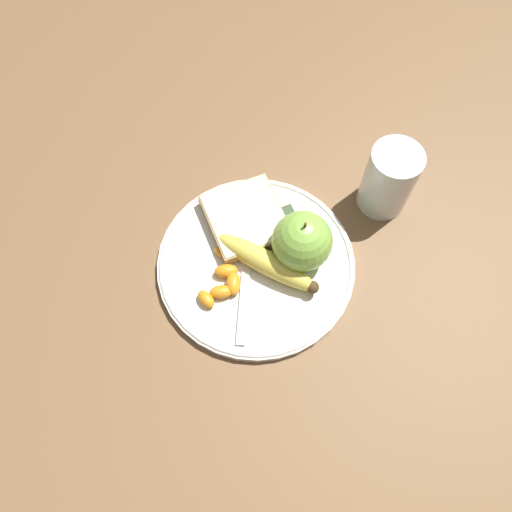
{
  "coord_description": "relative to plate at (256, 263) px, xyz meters",
  "views": [
    {
      "loc": [
        -0.26,
        0.11,
        0.64
      ],
      "look_at": [
        0.0,
        0.0,
        0.03
      ],
      "focal_mm": 35.0,
      "sensor_mm": 36.0,
      "label": 1
    }
  ],
  "objects": [
    {
      "name": "orange_segment_4",
      "position": [
        -0.03,
        0.06,
        0.01
      ],
      "size": [
        0.03,
        0.04,
        0.02
      ],
      "color": "orange",
      "rests_on": "plate"
    },
    {
      "name": "orange_segment_2",
      "position": [
        0.03,
        0.04,
        0.01
      ],
      "size": [
        0.03,
        0.03,
        0.01
      ],
      "color": "orange",
      "rests_on": "plate"
    },
    {
      "name": "orange_segment_1",
      "position": [
        -0.02,
        0.04,
        0.01
      ],
      "size": [
        0.04,
        0.03,
        0.02
      ],
      "color": "orange",
      "rests_on": "plate"
    },
    {
      "name": "ground_plane",
      "position": [
        0.0,
        0.0,
        -0.01
      ],
      "size": [
        3.0,
        3.0,
        0.0
      ],
      "primitive_type": "plane",
      "color": "brown"
    },
    {
      "name": "juice_glass",
      "position": [
        0.03,
        -0.21,
        0.04
      ],
      "size": [
        0.07,
        0.07,
        0.11
      ],
      "color": "silver",
      "rests_on": "ground_plane"
    },
    {
      "name": "orange_segment_3",
      "position": [
        -0.03,
        0.08,
        0.01
      ],
      "size": [
        0.03,
        0.02,
        0.02
      ],
      "color": "orange",
      "rests_on": "plate"
    },
    {
      "name": "orange_segment_0",
      "position": [
        -0.0,
        0.04,
        0.01
      ],
      "size": [
        0.03,
        0.04,
        0.02
      ],
      "color": "orange",
      "rests_on": "plate"
    },
    {
      "name": "fork",
      "position": [
        -0.0,
        0.02,
        0.01
      ],
      "size": [
        0.17,
        0.1,
        0.0
      ],
      "rotation": [
        0.0,
        0.0,
        12.09
      ],
      "color": "silver",
      "rests_on": "plate"
    },
    {
      "name": "bread_slice",
      "position": [
        0.06,
        -0.01,
        0.02
      ],
      "size": [
        0.11,
        0.11,
        0.02
      ],
      "color": "tan",
      "rests_on": "plate"
    },
    {
      "name": "apple",
      "position": [
        -0.01,
        -0.06,
        0.05
      ],
      "size": [
        0.08,
        0.08,
        0.09
      ],
      "color": "#84BC47",
      "rests_on": "plate"
    },
    {
      "name": "jam_packet",
      "position": [
        0.04,
        -0.06,
        0.01
      ],
      "size": [
        0.04,
        0.03,
        0.02
      ],
      "color": "silver",
      "rests_on": "plate"
    },
    {
      "name": "plate",
      "position": [
        0.0,
        0.0,
        0.0
      ],
      "size": [
        0.28,
        0.28,
        0.01
      ],
      "color": "silver",
      "rests_on": "ground_plane"
    },
    {
      "name": "banana",
      "position": [
        -0.01,
        -0.01,
        0.02
      ],
      "size": [
        0.15,
        0.12,
        0.03
      ],
      "color": "#E0CC4C",
      "rests_on": "plate"
    }
  ]
}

